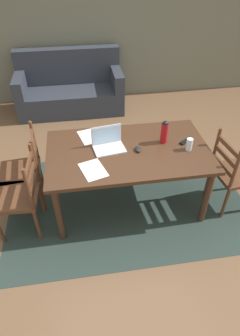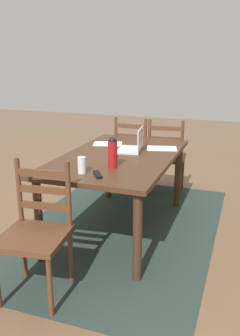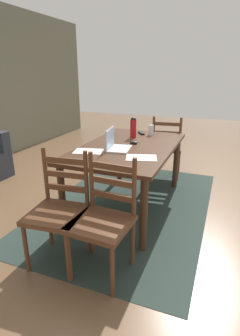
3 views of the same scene
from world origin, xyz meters
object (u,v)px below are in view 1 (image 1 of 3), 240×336
at_px(couch, 70,90).
at_px(laptop, 108,143).
at_px(tv_remote, 186,141).
at_px(water_bottle, 164,131).
at_px(chair_right_near, 233,173).
at_px(chair_left_near, 20,195).
at_px(drinking_glass, 189,144).
at_px(computer_mouse, 138,149).
at_px(dining_table, 128,156).
at_px(chair_left_far, 24,170).

height_order(couch, laptop, couch).
bearing_deg(couch, tv_remote, -63.29).
xyz_separation_m(water_bottle, tv_remote, (0.24, -0.03, -0.12)).
bearing_deg(tv_remote, chair_right_near, -151.22).
distance_m(chair_right_near, laptop, 1.42).
xyz_separation_m(chair_left_near, tv_remote, (1.78, 0.26, 0.30)).
xyz_separation_m(chair_right_near, tv_remote, (-0.50, 0.26, 0.30)).
bearing_deg(drinking_glass, couch, 115.09).
relative_size(drinking_glass, computer_mouse, 1.31).
distance_m(water_bottle, tv_remote, 0.27).
xyz_separation_m(chair_right_near, drinking_glass, (-0.52, 0.12, 0.36)).
bearing_deg(dining_table, chair_right_near, -10.19).
distance_m(dining_table, chair_left_near, 1.17).
bearing_deg(chair_left_far, water_bottle, -4.40).
bearing_deg(laptop, chair_right_near, -12.07).
bearing_deg(laptop, tv_remote, -1.96).
xyz_separation_m(dining_table, laptop, (-0.20, 0.08, 0.14)).
bearing_deg(laptop, computer_mouse, -20.01).
height_order(chair_right_near, laptop, laptop).
bearing_deg(dining_table, laptop, 157.95).
bearing_deg(chair_left_near, chair_left_far, 90.02).
bearing_deg(couch, chair_left_far, -103.39).
distance_m(dining_table, water_bottle, 0.46).
relative_size(chair_left_near, tv_remote, 5.59).
distance_m(chair_right_near, tv_remote, 0.64).
bearing_deg(laptop, drinking_glass, -11.64).
bearing_deg(couch, chair_left_near, -101.44).
relative_size(laptop, drinking_glass, 2.67).
distance_m(water_bottle, drinking_glass, 0.29).
height_order(chair_left_near, drinking_glass, chair_left_near).
height_order(dining_table, couch, couch).
bearing_deg(computer_mouse, dining_table, 163.64).
xyz_separation_m(water_bottle, drinking_glass, (0.22, -0.17, -0.07)).
bearing_deg(laptop, chair_left_far, 172.57).
bearing_deg(tv_remote, drinking_glass, 138.33).
height_order(dining_table, computer_mouse, computer_mouse).
distance_m(dining_table, chair_left_far, 1.18).
bearing_deg(chair_left_far, chair_left_near, -89.98).
relative_size(dining_table, drinking_glass, 12.99).
distance_m(chair_right_near, couch, 3.21).
distance_m(chair_left_near, chair_left_far, 0.41).
relative_size(chair_left_near, couch, 0.53).
xyz_separation_m(chair_left_far, computer_mouse, (1.23, -0.23, 0.31)).
relative_size(chair_right_near, tv_remote, 5.59).
distance_m(couch, drinking_glass, 2.90).
height_order(dining_table, laptop, laptop).
height_order(chair_left_near, laptop, laptop).
height_order(computer_mouse, tv_remote, computer_mouse).
relative_size(chair_left_far, drinking_glass, 7.26).
bearing_deg(computer_mouse, drinking_glass, -7.59).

